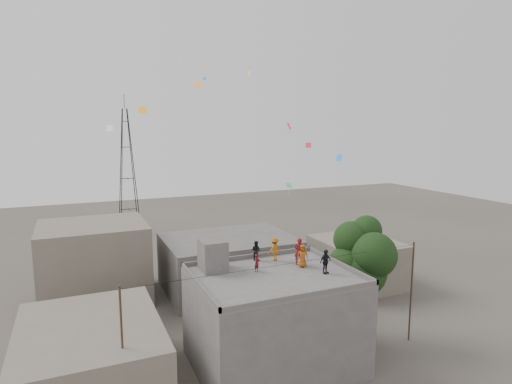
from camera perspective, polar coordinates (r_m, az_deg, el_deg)
ground at (r=30.24m, az=2.32°, el=-22.01°), size 140.00×140.00×0.00m
main_building at (r=28.80m, az=2.36°, el=-16.78°), size 10.00×8.00×6.10m
parapet at (r=27.58m, az=2.40°, el=-10.76°), size 10.00×8.00×0.30m
stair_head_box at (r=28.48m, az=-5.78°, el=-8.37°), size 1.60×1.80×2.00m
neighbor_west at (r=28.71m, az=-21.16°, el=-19.83°), size 8.00×10.00×4.00m
neighbor_north at (r=41.76m, az=-3.64°, el=-9.38°), size 12.00×9.00×5.00m
neighbor_northwest at (r=41.16m, az=-20.76°, el=-8.75°), size 9.00×8.00×7.00m
neighbor_east at (r=43.98m, az=13.29°, el=-9.07°), size 7.00×8.00×4.40m
tree at (r=31.84m, az=14.07°, el=-8.62°), size 4.90×4.60×9.10m
utility_line at (r=27.67m, az=4.51°, el=-16.13°), size 20.12×0.62×7.40m
transmission_tower at (r=64.12m, az=-16.78°, el=2.60°), size 2.97×2.97×20.01m
person_red_adult at (r=29.52m, az=5.75°, el=-7.89°), size 0.79×0.66×1.86m
person_orange_child at (r=29.10m, az=6.23°, el=-8.47°), size 0.90×0.78×1.54m
person_dark_child at (r=30.37m, az=-0.02°, el=-7.82°), size 0.84×0.87×1.41m
person_dark_adult at (r=28.05m, az=9.24°, el=-9.15°), size 1.00×0.61×1.59m
person_orange_adult at (r=30.32m, az=2.48°, el=-7.62°), size 1.18×0.86×1.64m
person_red_child at (r=28.12m, az=0.11°, el=-9.44°), size 0.51×0.46×1.17m
kites at (r=33.19m, az=-1.76°, el=9.24°), size 17.02×13.74×9.45m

